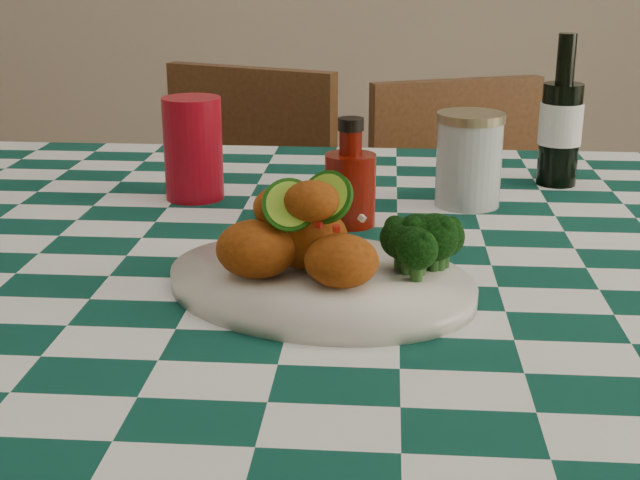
# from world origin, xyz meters

# --- Properties ---
(plate) EXTENTS (0.40, 0.36, 0.02)m
(plate) POSITION_xyz_m (0.02, -0.16, 0.80)
(plate) COLOR silver
(plate) RESTS_ON dining_table
(fried_chicken_pile) EXTENTS (0.15, 0.11, 0.10)m
(fried_chicken_pile) POSITION_xyz_m (0.02, -0.16, 0.85)
(fried_chicken_pile) COLOR #96420E
(fried_chicken_pile) RESTS_ON plate
(broccoli_side) EXTENTS (0.08, 0.08, 0.06)m
(broccoli_side) POSITION_xyz_m (0.12, -0.14, 0.83)
(broccoli_side) COLOR black
(broccoli_side) RESTS_ON plate
(red_tumbler) EXTENTS (0.11, 0.11, 0.14)m
(red_tumbler) POSITION_xyz_m (-0.18, 0.18, 0.86)
(red_tumbler) COLOR maroon
(red_tumbler) RESTS_ON dining_table
(ketchup_bottle) EXTENTS (0.08, 0.08, 0.14)m
(ketchup_bottle) POSITION_xyz_m (0.04, 0.07, 0.85)
(ketchup_bottle) COLOR #5D0C04
(ketchup_bottle) RESTS_ON dining_table
(mason_jar) EXTENTS (0.11, 0.11, 0.13)m
(mason_jar) POSITION_xyz_m (0.20, 0.17, 0.85)
(mason_jar) COLOR #B2BCBA
(mason_jar) RESTS_ON dining_table
(beer_bottle) EXTENTS (0.07, 0.07, 0.22)m
(beer_bottle) POSITION_xyz_m (0.34, 0.30, 0.89)
(beer_bottle) COLOR black
(beer_bottle) RESTS_ON dining_table
(wooden_chair_left) EXTENTS (0.52, 0.53, 0.87)m
(wooden_chair_left) POSITION_xyz_m (-0.28, 0.73, 0.44)
(wooden_chair_left) COLOR #472814
(wooden_chair_left) RESTS_ON ground
(wooden_chair_right) EXTENTS (0.51, 0.52, 0.85)m
(wooden_chair_right) POSITION_xyz_m (0.30, 0.74, 0.43)
(wooden_chair_right) COLOR #472814
(wooden_chair_right) RESTS_ON ground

